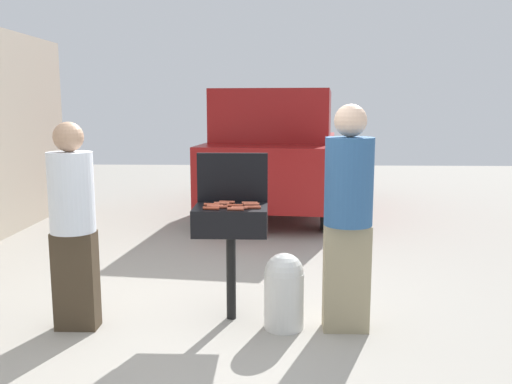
{
  "coord_description": "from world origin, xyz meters",
  "views": [
    {
      "loc": [
        0.45,
        -4.2,
        1.77
      ],
      "look_at": [
        0.3,
        0.63,
        1.0
      ],
      "focal_mm": 38.01,
      "sensor_mm": 36.0,
      "label": 1
    }
  ],
  "objects_px": {
    "person_left": "(73,219)",
    "person_right": "(348,211)",
    "hot_dog_4": "(215,206)",
    "hot_dog_11": "(253,207)",
    "hot_dog_0": "(212,205)",
    "hot_dog_7": "(250,203)",
    "hot_dog_8": "(211,208)",
    "hot_dog_9": "(251,204)",
    "hot_dog_10": "(222,204)",
    "parked_minivan": "(277,150)",
    "hot_dog_6": "(220,207)",
    "hot_dog_1": "(235,209)",
    "bbq_grill": "(231,224)",
    "hot_dog_2": "(235,206)",
    "hot_dog_5": "(239,208)",
    "propane_tank": "(284,289)",
    "hot_dog_3": "(227,202)"
  },
  "relations": [
    {
      "from": "person_left",
      "to": "person_right",
      "type": "xyz_separation_m",
      "value": [
        2.15,
        0.04,
        0.07
      ]
    },
    {
      "from": "hot_dog_2",
      "to": "hot_dog_10",
      "type": "distance_m",
      "value": 0.15
    },
    {
      "from": "hot_dog_7",
      "to": "hot_dog_8",
      "type": "bearing_deg",
      "value": -141.04
    },
    {
      "from": "hot_dog_1",
      "to": "hot_dog_9",
      "type": "bearing_deg",
      "value": 60.3
    },
    {
      "from": "hot_dog_0",
      "to": "hot_dog_10",
      "type": "relative_size",
      "value": 1.0
    },
    {
      "from": "parked_minivan",
      "to": "hot_dog_0",
      "type": "bearing_deg",
      "value": 89.86
    },
    {
      "from": "hot_dog_9",
      "to": "propane_tank",
      "type": "bearing_deg",
      "value": -39.27
    },
    {
      "from": "bbq_grill",
      "to": "hot_dog_0",
      "type": "relative_size",
      "value": 7.37
    },
    {
      "from": "hot_dog_1",
      "to": "hot_dog_6",
      "type": "distance_m",
      "value": 0.16
    },
    {
      "from": "hot_dog_8",
      "to": "hot_dog_9",
      "type": "height_order",
      "value": "same"
    },
    {
      "from": "hot_dog_4",
      "to": "parked_minivan",
      "type": "bearing_deg",
      "value": 83.81
    },
    {
      "from": "hot_dog_2",
      "to": "hot_dog_9",
      "type": "height_order",
      "value": "same"
    },
    {
      "from": "hot_dog_10",
      "to": "hot_dog_11",
      "type": "bearing_deg",
      "value": -31.25
    },
    {
      "from": "hot_dog_9",
      "to": "hot_dog_11",
      "type": "relative_size",
      "value": 1.0
    },
    {
      "from": "propane_tank",
      "to": "hot_dog_8",
      "type": "bearing_deg",
      "value": 176.34
    },
    {
      "from": "hot_dog_0",
      "to": "hot_dog_9",
      "type": "distance_m",
      "value": 0.33
    },
    {
      "from": "bbq_grill",
      "to": "hot_dog_9",
      "type": "xyz_separation_m",
      "value": [
        0.17,
        0.04,
        0.16
      ]
    },
    {
      "from": "hot_dog_6",
      "to": "hot_dog_8",
      "type": "height_order",
      "value": "same"
    },
    {
      "from": "hot_dog_7",
      "to": "hot_dog_4",
      "type": "bearing_deg",
      "value": -152.19
    },
    {
      "from": "hot_dog_2",
      "to": "hot_dog_10",
      "type": "height_order",
      "value": "same"
    },
    {
      "from": "hot_dog_2",
      "to": "parked_minivan",
      "type": "xyz_separation_m",
      "value": [
        0.38,
        4.92,
        0.05
      ]
    },
    {
      "from": "hot_dog_10",
      "to": "propane_tank",
      "type": "relative_size",
      "value": 0.21
    },
    {
      "from": "hot_dog_5",
      "to": "person_right",
      "type": "relative_size",
      "value": 0.07
    },
    {
      "from": "hot_dog_10",
      "to": "hot_dog_5",
      "type": "bearing_deg",
      "value": -50.03
    },
    {
      "from": "hot_dog_2",
      "to": "hot_dog_9",
      "type": "relative_size",
      "value": 1.0
    },
    {
      "from": "hot_dog_0",
      "to": "hot_dog_4",
      "type": "distance_m",
      "value": 0.07
    },
    {
      "from": "hot_dog_10",
      "to": "hot_dog_4",
      "type": "bearing_deg",
      "value": -110.47
    },
    {
      "from": "hot_dog_3",
      "to": "hot_dog_5",
      "type": "xyz_separation_m",
      "value": [
        0.12,
        -0.25,
        0.0
      ]
    },
    {
      "from": "propane_tank",
      "to": "hot_dog_0",
      "type": "bearing_deg",
      "value": 162.1
    },
    {
      "from": "hot_dog_9",
      "to": "person_left",
      "type": "distance_m",
      "value": 1.42
    },
    {
      "from": "hot_dog_9",
      "to": "parked_minivan",
      "type": "bearing_deg",
      "value": 87.1
    },
    {
      "from": "hot_dog_2",
      "to": "bbq_grill",
      "type": "bearing_deg",
      "value": 149.71
    },
    {
      "from": "parked_minivan",
      "to": "hot_dog_5",
      "type": "bearing_deg",
      "value": 92.69
    },
    {
      "from": "hot_dog_5",
      "to": "hot_dog_8",
      "type": "height_order",
      "value": "same"
    },
    {
      "from": "bbq_grill",
      "to": "hot_dog_10",
      "type": "bearing_deg",
      "value": 138.23
    },
    {
      "from": "hot_dog_0",
      "to": "hot_dog_7",
      "type": "distance_m",
      "value": 0.32
    },
    {
      "from": "hot_dog_4",
      "to": "hot_dog_11",
      "type": "relative_size",
      "value": 1.0
    },
    {
      "from": "person_right",
      "to": "hot_dog_10",
      "type": "bearing_deg",
      "value": -5.45
    },
    {
      "from": "hot_dog_6",
      "to": "person_left",
      "type": "relative_size",
      "value": 0.08
    },
    {
      "from": "hot_dog_6",
      "to": "hot_dog_8",
      "type": "distance_m",
      "value": 0.09
    },
    {
      "from": "hot_dog_3",
      "to": "propane_tank",
      "type": "bearing_deg",
      "value": -33.14
    },
    {
      "from": "hot_dog_11",
      "to": "hot_dog_10",
      "type": "bearing_deg",
      "value": 148.75
    },
    {
      "from": "hot_dog_2",
      "to": "hot_dog_1",
      "type": "bearing_deg",
      "value": -84.19
    },
    {
      "from": "person_left",
      "to": "hot_dog_1",
      "type": "bearing_deg",
      "value": 18.73
    },
    {
      "from": "hot_dog_3",
      "to": "bbq_grill",
      "type": "bearing_deg",
      "value": -73.19
    },
    {
      "from": "hot_dog_5",
      "to": "hot_dog_8",
      "type": "xyz_separation_m",
      "value": [
        -0.22,
        -0.03,
        0.0
      ]
    },
    {
      "from": "hot_dog_0",
      "to": "hot_dog_6",
      "type": "height_order",
      "value": "same"
    },
    {
      "from": "hot_dog_3",
      "to": "hot_dog_6",
      "type": "bearing_deg",
      "value": -101.33
    },
    {
      "from": "hot_dog_7",
      "to": "person_left",
      "type": "height_order",
      "value": "person_left"
    },
    {
      "from": "hot_dog_9",
      "to": "parked_minivan",
      "type": "height_order",
      "value": "parked_minivan"
    }
  ]
}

